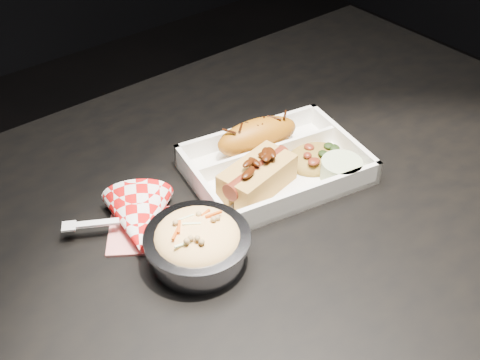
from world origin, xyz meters
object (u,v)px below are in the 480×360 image
(dining_table, at_px, (264,244))
(napkin_fork, at_px, (139,221))
(foil_coleslaw_cup, at_px, (197,242))
(hotdog, at_px, (257,175))
(fried_pastry, at_px, (257,136))
(food_tray, at_px, (275,168))

(dining_table, distance_m, napkin_fork, 0.21)
(foil_coleslaw_cup, bearing_deg, hotdog, 20.88)
(hotdog, height_order, foil_coleslaw_cup, foil_coleslaw_cup)
(fried_pastry, relative_size, napkin_fork, 0.78)
(food_tray, relative_size, foil_coleslaw_cup, 2.09)
(fried_pastry, distance_m, foil_coleslaw_cup, 0.24)
(hotdog, xyz_separation_m, foil_coleslaw_cup, (-0.14, -0.05, -0.00))
(dining_table, bearing_deg, foil_coleslaw_cup, -166.28)
(fried_pastry, xyz_separation_m, foil_coleslaw_cup, (-0.20, -0.13, -0.00))
(dining_table, distance_m, foil_coleslaw_cup, 0.19)
(hotdog, xyz_separation_m, napkin_fork, (-0.17, 0.04, -0.02))
(food_tray, bearing_deg, hotdog, -149.23)
(hotdog, bearing_deg, napkin_fork, 156.76)
(fried_pastry, bearing_deg, hotdog, -129.85)
(food_tray, xyz_separation_m, napkin_fork, (-0.22, 0.02, 0.01))
(food_tray, distance_m, fried_pastry, 0.06)
(fried_pastry, bearing_deg, food_tray, -101.09)
(food_tray, relative_size, fried_pastry, 2.09)
(fried_pastry, bearing_deg, dining_table, -123.34)
(hotdog, bearing_deg, foil_coleslaw_cup, -169.99)
(dining_table, height_order, food_tray, food_tray)
(dining_table, relative_size, napkin_fork, 7.01)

